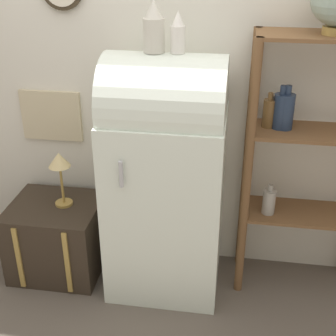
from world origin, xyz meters
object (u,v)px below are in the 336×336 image
refrigerator (166,175)px  vase_left (154,28)px  suitcase_trunk (58,237)px  vase_center (178,34)px  desk_lamp (60,165)px

refrigerator → vase_left: bearing=168.1°
vase_left → suitcase_trunk: bearing=-179.1°
suitcase_trunk → vase_center: (0.78, 0.01, 1.33)m
vase_center → desk_lamp: vase_center is taller
vase_left → desk_lamp: (-0.60, 0.01, -0.83)m
suitcase_trunk → refrigerator: bearing=-0.2°
refrigerator → suitcase_trunk: 0.89m
vase_center → desk_lamp: (-0.72, 0.02, -0.81)m
suitcase_trunk → vase_left: size_ratio=2.16×
suitcase_trunk → vase_left: 1.51m
refrigerator → desk_lamp: (-0.66, 0.03, 0.00)m
vase_center → desk_lamp: 1.08m
desk_lamp → refrigerator: bearing=-2.2°
vase_left → desk_lamp: bearing=178.8°
vase_left → vase_center: vase_left is taller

